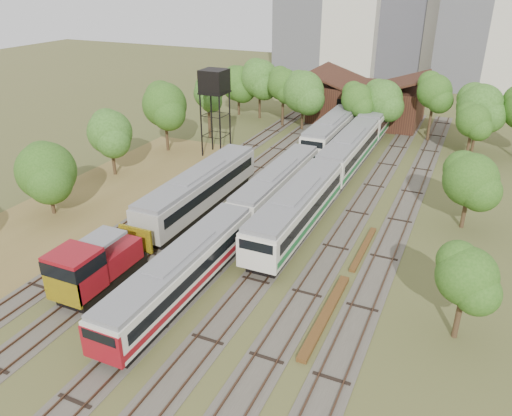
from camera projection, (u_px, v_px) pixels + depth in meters
The scene contains 15 objects.
ground at pixel (151, 364), 29.23m from camera, with size 240.00×240.00×0.00m, color #475123.
dry_grass_patch at pixel (31, 241), 42.54m from camera, with size 14.00×60.00×0.04m, color brown.
tracks at pixel (292, 201), 50.04m from camera, with size 24.60×80.00×0.19m.
railcar_red_set at pixel (238, 221), 41.99m from camera, with size 2.80×34.58×3.46m.
railcar_green_set at pixel (349, 151), 57.59m from camera, with size 3.22×52.08×3.99m.
railcar_rear at pixel (331, 133), 64.31m from camera, with size 3.19×16.08×3.95m.
shunter_locomotive at pixel (93, 267), 35.19m from camera, with size 3.05×8.12×3.99m.
old_grey_coach at pixel (200, 189), 47.45m from camera, with size 3.11×18.00×3.85m.
water_tower at pixel (214, 84), 59.25m from camera, with size 3.03×3.03×10.49m.
rail_pile_near at pixel (326, 315), 33.17m from camera, with size 0.64×9.66×0.32m, color brown.
rail_pile_far at pixel (364, 248), 41.22m from camera, with size 0.48×7.62×0.25m, color brown.
maintenance_shed at pixel (367, 102), 76.08m from camera, with size 16.45×11.55×7.58m.
tree_band_left at pixel (108, 136), 52.57m from camera, with size 7.86×68.58×8.71m.
tree_band_far at pixel (366, 94), 67.85m from camera, with size 41.87×9.25×9.02m.
tree_band_right at pixel (471, 171), 44.65m from camera, with size 5.32×39.20×6.94m.
Camera 1 is at (14.94, -17.95, 20.75)m, focal length 35.00 mm.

